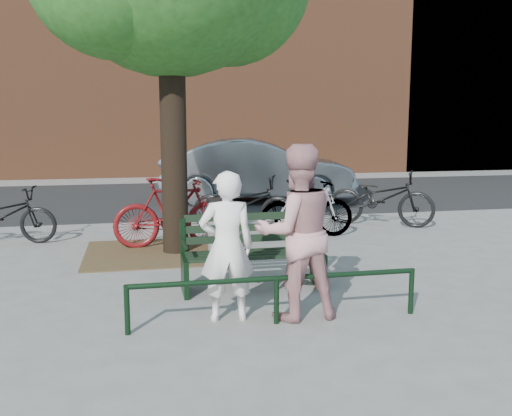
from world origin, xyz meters
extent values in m
plane|color=gray|center=(0.00, 0.00, 0.00)|extent=(90.00, 90.00, 0.00)
cube|color=brown|center=(-1.00, 2.20, 0.01)|extent=(2.40, 2.00, 0.02)
cube|color=black|center=(0.00, 8.50, 0.01)|extent=(40.00, 7.00, 0.01)
cube|color=brown|center=(0.00, 16.00, 6.00)|extent=(45.00, 4.00, 12.00)
cube|color=brown|center=(14.00, 16.00, 7.00)|extent=(10.00, 4.00, 14.00)
cube|color=black|center=(-0.84, 0.00, 0.23)|extent=(0.06, 0.52, 0.45)
cube|color=black|center=(-0.84, 0.23, 0.67)|extent=(0.06, 0.06, 0.44)
cylinder|color=black|center=(-0.84, -0.10, 0.63)|extent=(0.04, 0.36, 0.04)
cube|color=black|center=(0.84, 0.00, 0.23)|extent=(0.06, 0.52, 0.45)
cube|color=black|center=(0.84, 0.23, 0.67)|extent=(0.06, 0.06, 0.44)
cylinder|color=black|center=(0.84, -0.10, 0.63)|extent=(0.04, 0.36, 0.04)
cube|color=black|center=(0.00, 0.00, 0.45)|extent=(1.64, 0.46, 0.04)
cube|color=black|center=(0.00, 0.23, 0.74)|extent=(1.64, 0.03, 0.47)
cylinder|color=black|center=(-1.50, -1.20, 0.25)|extent=(0.06, 0.06, 0.50)
cylinder|color=black|center=(0.00, -1.20, 0.25)|extent=(0.06, 0.06, 0.50)
cylinder|color=black|center=(1.50, -1.20, 0.25)|extent=(0.06, 0.06, 0.50)
cylinder|color=black|center=(0.00, -1.20, 0.48)|extent=(3.00, 0.06, 0.06)
cylinder|color=black|center=(-0.80, 2.20, 1.90)|extent=(0.40, 0.40, 3.80)
imported|color=white|center=(-0.48, -0.98, 0.79)|extent=(0.58, 0.39, 1.57)
imported|color=tan|center=(0.25, -1.05, 0.92)|extent=(0.94, 0.75, 1.84)
cylinder|color=gray|center=(-0.12, 2.00, 0.40)|extent=(0.38, 0.38, 0.80)
cylinder|color=black|center=(-0.12, 2.00, 0.83)|extent=(0.42, 0.42, 0.06)
imported|color=black|center=(-3.62, 3.46, 0.48)|extent=(1.91, 0.93, 0.96)
imported|color=#5E0D0F|center=(-0.82, 2.60, 0.58)|extent=(1.94, 0.63, 1.15)
imported|color=black|center=(0.57, 3.71, 0.52)|extent=(2.09, 1.40, 1.04)
imported|color=gray|center=(1.54, 2.82, 0.52)|extent=(1.76, 0.59, 1.04)
imported|color=black|center=(3.30, 3.67, 0.55)|extent=(2.16, 1.68, 1.09)
imported|color=slate|center=(1.60, 7.32, 0.79)|extent=(5.03, 2.50, 1.58)
camera|label=1|loc=(-1.36, -6.67, 2.10)|focal=40.00mm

